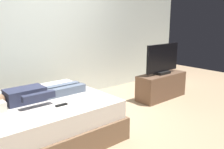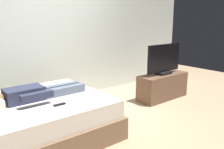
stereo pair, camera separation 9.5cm
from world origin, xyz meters
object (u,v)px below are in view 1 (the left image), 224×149
object	(u,v)px
remote	(61,105)
person	(35,94)
bed	(36,121)
tv_stand	(161,86)
tv	(162,60)

from	to	relation	value
remote	person	bearing A→B (deg)	110.47
bed	person	xyz separation A→B (m)	(0.03, 0.03, 0.36)
bed	tv_stand	distance (m)	2.63
person	tv_stand	distance (m)	2.63
tv_stand	remote	bearing A→B (deg)	-170.96
tv_stand	tv	xyz separation A→B (m)	(0.00, 0.00, 0.53)
bed	tv	bearing A→B (deg)	0.36
bed	person	bearing A→B (deg)	47.81
tv	remote	bearing A→B (deg)	-170.96
person	tv	distance (m)	2.60
person	remote	bearing A→B (deg)	-69.53
bed	tv	size ratio (longest dim) A/B	2.16
person	tv	bearing A→B (deg)	-0.34
remote	tv	distance (m)	2.49
bed	remote	size ratio (longest dim) A/B	12.67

